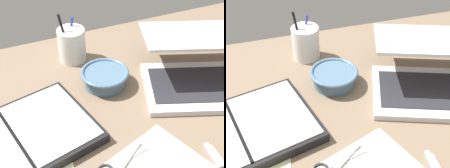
{
  "view_description": "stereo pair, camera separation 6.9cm",
  "coord_description": "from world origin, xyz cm",
  "views": [
    {
      "loc": [
        -29.41,
        -50.01,
        61.17
      ],
      "look_at": [
        -3.94,
        8.98,
        9.0
      ],
      "focal_mm": 50.0,
      "sensor_mm": 36.0,
      "label": 1
    },
    {
      "loc": [
        -22.93,
        -52.4,
        61.17
      ],
      "look_at": [
        -3.94,
        8.98,
        9.0
      ],
      "focal_mm": 50.0,
      "sensor_mm": 36.0,
      "label": 2
    }
  ],
  "objects": [
    {
      "name": "laptop",
      "position": [
        22.89,
        7.84,
        7.16
      ],
      "size": [
        40.5,
        40.75,
        15.01
      ],
      "rotation": [
        0.0,
        0.0,
        -0.36
      ],
      "color": "silver",
      "rests_on": "desk_top"
    },
    {
      "name": "planner",
      "position": [
        -31.02,
        4.49,
        3.47
      ],
      "size": [
        42.28,
        33.01,
        3.13
      ],
      "rotation": [
        0.0,
        0.0,
        0.23
      ],
      "color": "black",
      "rests_on": "desk_top"
    },
    {
      "name": "pen_cup",
      "position": [
        -7.18,
        34.31,
        7.54
      ],
      "size": [
        8.87,
        8.87,
        16.57
      ],
      "color": "white",
      "rests_on": "desk_top"
    },
    {
      "name": "bowl",
      "position": [
        -2.52,
        17.68,
        4.75
      ],
      "size": [
        14.34,
        14.34,
        4.91
      ],
      "color": "slate",
      "rests_on": "desk_top"
    },
    {
      "name": "desk_top",
      "position": [
        0.0,
        0.0,
        1.0
      ],
      "size": [
        140.0,
        100.0,
        2.0
      ],
      "primitive_type": "cube",
      "color": "#75604C",
      "rests_on": "ground"
    },
    {
      "name": "usb_drive",
      "position": [
        10.6,
        -17.59,
        2.5
      ],
      "size": [
        2.47,
        7.3,
        1.0
      ],
      "rotation": [
        0.0,
        0.0,
        -0.08
      ],
      "color": "#99999E",
      "rests_on": "desk_top"
    }
  ]
}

